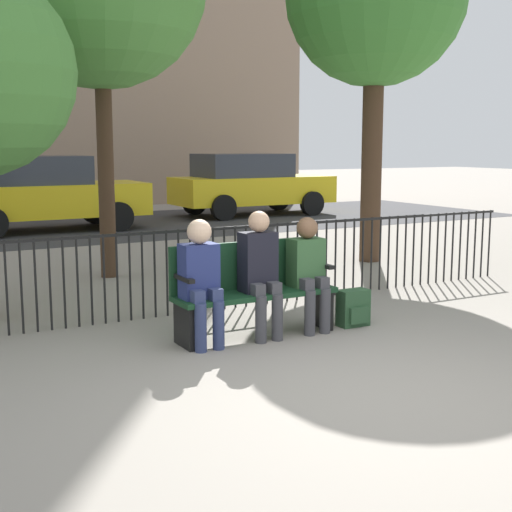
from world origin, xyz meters
name	(u,v)px	position (x,y,z in m)	size (l,w,h in m)	color
ground_plane	(386,399)	(0.00, 0.00, 0.00)	(80.00, 80.00, 0.00)	gray
park_bench	(252,286)	(0.00, 2.07, 0.49)	(1.64, 0.45, 0.92)	#14381E
seated_person_0	(201,275)	(-0.61, 1.94, 0.68)	(0.34, 0.39, 1.19)	navy
seated_person_1	(260,268)	(0.02, 1.95, 0.69)	(0.34, 0.39, 1.24)	#3D3D42
seated_person_2	(309,267)	(0.57, 1.94, 0.65)	(0.34, 0.39, 1.15)	#3D3D42
backpack	(354,308)	(1.08, 1.86, 0.19)	(0.33, 0.21, 0.38)	#284C2D
fence_railing	(202,263)	(-0.02, 3.20, 0.56)	(9.01, 0.03, 0.95)	black
street_surface	(36,230)	(0.00, 12.00, 0.00)	(24.00, 6.00, 0.01)	#333335
parked_car_1	(250,183)	(5.69, 12.59, 0.84)	(4.20, 1.94, 1.62)	yellow
parked_car_2	(42,192)	(0.12, 11.72, 0.84)	(4.20, 1.94, 1.62)	yellow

